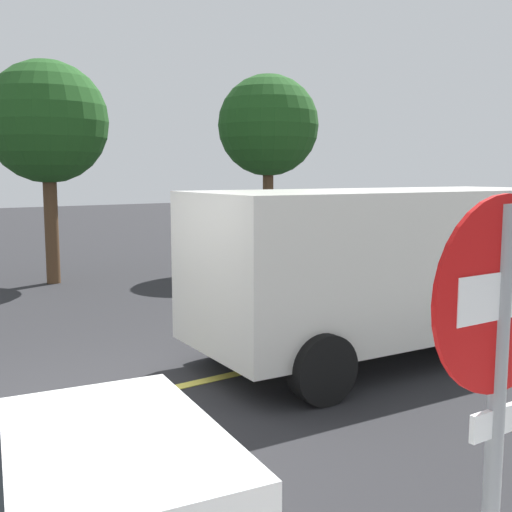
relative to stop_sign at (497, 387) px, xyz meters
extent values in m
plane|color=#262628|center=(-0.12, 4.73, -1.60)|extent=(80.00, 80.00, 0.00)
cube|color=#E0D14C|center=(2.88, 4.73, -1.59)|extent=(28.00, 0.16, 0.01)
cylinder|color=gray|center=(0.00, 0.00, -0.45)|extent=(0.07, 0.07, 2.30)
cylinder|color=red|center=(0.00, 0.00, 0.36)|extent=(0.76, 0.06, 0.76)
cube|color=white|center=(0.00, 0.00, 0.36)|extent=(0.53, 0.05, 0.18)
cube|color=white|center=(0.00, 0.00, -0.14)|extent=(0.28, 0.04, 0.11)
cube|color=silver|center=(4.06, 4.22, -0.31)|extent=(5.37, 2.49, 1.82)
cube|color=black|center=(6.13, 4.02, 0.09)|extent=(0.34, 1.85, 0.80)
cylinder|color=black|center=(5.91, 5.05, -1.22)|extent=(0.78, 0.33, 0.76)
cylinder|color=black|center=(2.39, 5.39, -1.22)|extent=(0.78, 0.33, 0.76)
cylinder|color=black|center=(2.20, 3.40, -1.22)|extent=(0.78, 0.33, 0.76)
cylinder|color=black|center=(10.95, 7.40, -1.28)|extent=(0.66, 0.27, 0.64)
cylinder|color=black|center=(-0.68, 2.72, -1.28)|extent=(0.67, 0.32, 0.64)
cylinder|color=#513823|center=(7.30, 11.03, -0.15)|extent=(0.26, 0.26, 2.90)
sphere|color=#1E4C1C|center=(7.30, 11.03, 1.97)|extent=(2.45, 2.45, 2.45)
cylinder|color=#513823|center=(2.36, 12.37, -0.20)|extent=(0.30, 0.30, 2.79)
sphere|color=#1E4C1C|center=(2.36, 12.37, 1.91)|extent=(2.62, 2.62, 2.62)
camera|label=1|loc=(-2.11, -1.32, 0.81)|focal=43.96mm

